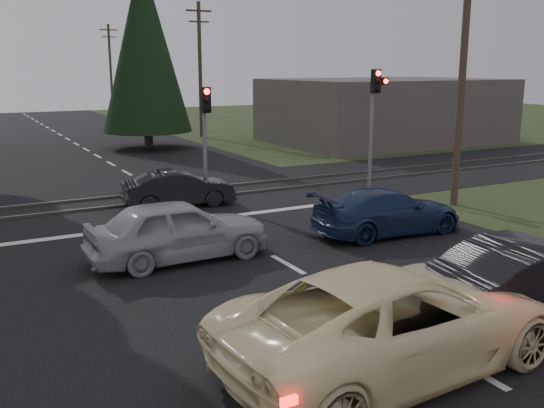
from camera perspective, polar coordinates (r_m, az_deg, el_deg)
ground at (r=12.76m, az=8.27°, el=-9.47°), size 120.00×120.00×0.00m
road at (r=21.25m, az=-7.90°, el=-0.35°), size 14.00×100.00×0.01m
rail_corridor at (r=23.09m, az=-9.64°, el=0.65°), size 120.00×8.00×0.01m
stop_line at (r=19.61m, az=-6.05°, el=-1.40°), size 13.00×0.35×0.00m
rail_near at (r=22.34m, az=-8.98°, el=0.38°), size 120.00×0.12×0.10m
rail_far at (r=23.83m, az=-10.26°, el=1.11°), size 120.00×0.12×0.10m
traffic_signal_right at (r=23.97m, az=9.68°, el=9.09°), size 0.68×0.48×4.70m
traffic_signal_center at (r=21.78m, az=-6.27°, el=7.49°), size 0.32×0.48×4.10m
utility_pole_near at (r=21.96m, az=17.52°, el=12.04°), size 1.80×0.26×9.00m
utility_pole_mid at (r=42.41m, az=-6.79°, el=12.66°), size 1.80×0.26×9.00m
utility_pole_far at (r=66.30m, az=-14.96°, el=12.37°), size 1.80×0.26×9.00m
conifer_tree at (r=37.01m, az=-11.92°, el=14.42°), size 5.20×5.20×11.00m
building_right at (r=40.33m, az=10.50°, el=8.66°), size 14.00×10.00×4.00m
cream_coupe at (r=10.12m, az=11.35°, el=-10.56°), size 6.24×3.21×1.68m
dark_hatchback at (r=12.96m, az=23.88°, el=-6.43°), size 4.88×2.00×1.57m
silver_car at (r=15.45m, az=-8.81°, el=-2.43°), size 4.65×1.94×1.57m
blue_sedan at (r=18.00m, az=10.82°, el=-0.71°), size 4.69×2.13×1.33m
dark_car_far at (r=21.38m, az=-8.79°, el=1.42°), size 3.95×1.70×1.27m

